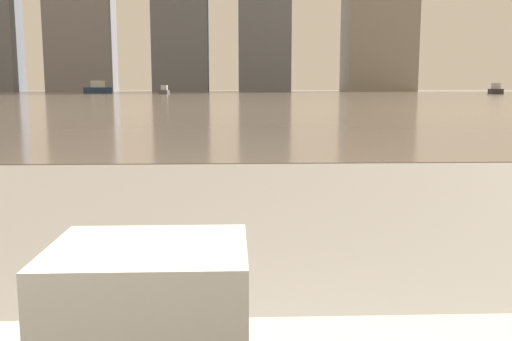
# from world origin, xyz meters

# --- Properties ---
(towel_stack) EXTENTS (0.26, 0.22, 0.16)m
(towel_stack) POSITION_xyz_m (-0.10, 0.93, 0.63)
(towel_stack) COLOR silver
(towel_stack) RESTS_ON bathtub
(harbor_water) EXTENTS (180.00, 110.00, 0.01)m
(harbor_water) POSITION_xyz_m (0.00, 62.00, 0.01)
(harbor_water) COLOR gray
(harbor_water) RESTS_ON ground_plane
(harbor_boat_0) EXTENTS (1.05, 3.02, 1.13)m
(harbor_boat_0) POSITION_xyz_m (-8.75, 73.68, 0.41)
(harbor_boat_0) COLOR #4C4C51
(harbor_boat_0) RESTS_ON harbor_water
(harbor_boat_3) EXTENTS (3.23, 5.14, 1.82)m
(harbor_boat_3) POSITION_xyz_m (-19.66, 84.69, 0.65)
(harbor_boat_3) COLOR navy
(harbor_boat_3) RESTS_ON harbor_water
(harbor_boat_5) EXTENTS (2.18, 3.97, 1.41)m
(harbor_boat_5) POSITION_xyz_m (34.72, 74.94, 0.51)
(harbor_boat_5) COLOR #2D2D33
(harbor_boat_5) RESTS_ON harbor_water
(skyline_tower_3) EXTENTS (10.05, 13.53, 31.50)m
(skyline_tower_3) POSITION_xyz_m (6.22, 118.00, 15.75)
(skyline_tower_3) COLOR slate
(skyline_tower_3) RESTS_ON ground_plane
(skyline_tower_4) EXTENTS (13.77, 10.44, 34.16)m
(skyline_tower_4) POSITION_xyz_m (29.73, 118.00, 17.08)
(skyline_tower_4) COLOR gray
(skyline_tower_4) RESTS_ON ground_plane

